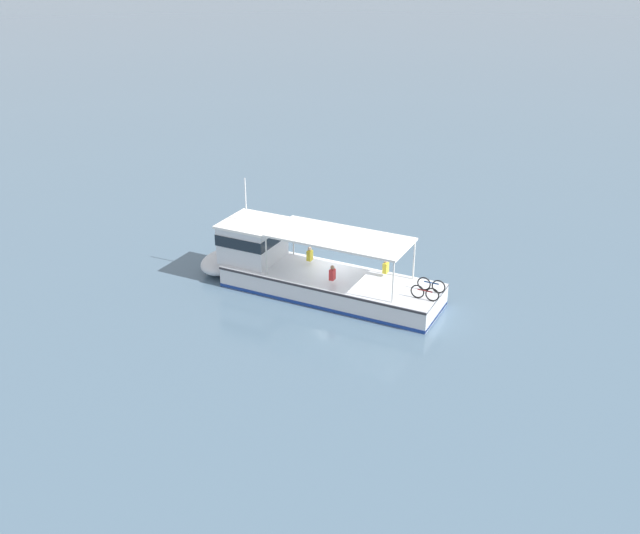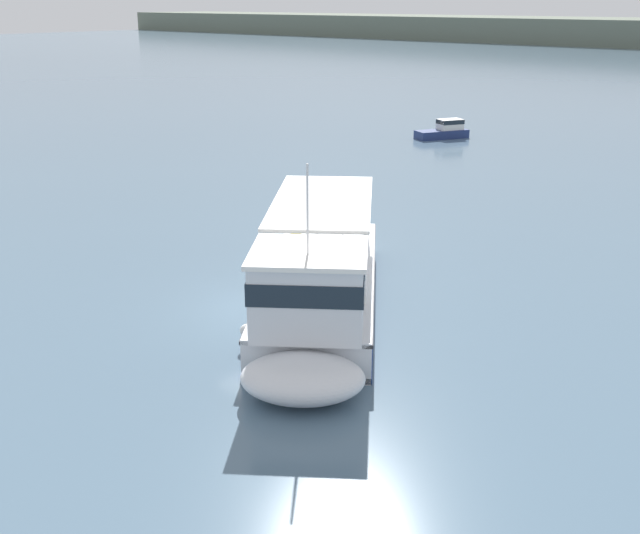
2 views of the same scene
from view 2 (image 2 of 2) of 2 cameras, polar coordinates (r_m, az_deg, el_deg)
ground_plane at (r=24.14m, az=-3.66°, el=-3.05°), size 400.00×400.00×0.00m
ferry_main at (r=22.65m, az=-0.20°, el=-1.74°), size 10.20×11.96×5.32m
motorboat_off_bow at (r=55.13m, az=8.99°, el=9.73°), size 2.74×3.81×1.26m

